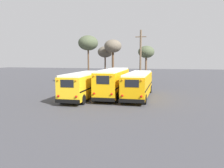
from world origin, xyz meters
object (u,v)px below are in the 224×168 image
object	(u,v)px
school_bus_0	(83,84)
bare_tree_2	(113,47)
utility_pole	(140,58)
school_bus_1	(113,82)
school_bus_2	(138,84)
bare_tree_1	(146,53)
bare_tree_3	(105,52)
bare_tree_0	(88,43)

from	to	relation	value
school_bus_0	bare_tree_2	distance (m)	18.74
school_bus_0	utility_pole	size ratio (longest dim) A/B	1.06
school_bus_1	school_bus_2	size ratio (longest dim) A/B	1.01
school_bus_0	bare_tree_1	world-z (taller)	bare_tree_1
school_bus_1	bare_tree_2	bearing A→B (deg)	104.15
school_bus_0	school_bus_2	size ratio (longest dim) A/B	0.92
bare_tree_1	bare_tree_3	distance (m)	9.91
bare_tree_0	school_bus_0	bearing A→B (deg)	-72.11
school_bus_0	school_bus_2	xyz separation A→B (m)	(6.18, 2.13, -0.00)
school_bus_0	bare_tree_0	world-z (taller)	bare_tree_0
school_bus_1	bare_tree_3	size ratio (longest dim) A/B	1.49
bare_tree_1	bare_tree_2	size ratio (longest dim) A/B	0.84
school_bus_2	utility_pole	bearing A→B (deg)	95.64
bare_tree_3	school_bus_0	bearing A→B (deg)	-81.04
school_bus_0	bare_tree_0	bearing A→B (deg)	107.89
bare_tree_3	school_bus_1	bearing A→B (deg)	-71.16
bare_tree_1	school_bus_0	bearing A→B (deg)	-108.83
school_bus_1	utility_pole	distance (m)	10.93
bare_tree_1	school_bus_2	bearing A→B (deg)	-88.08
utility_pole	bare_tree_3	size ratio (longest dim) A/B	1.28
bare_tree_0	bare_tree_1	bearing A→B (deg)	14.83
school_bus_2	bare_tree_3	distance (m)	21.46
school_bus_0	school_bus_1	bearing A→B (deg)	35.08
bare_tree_2	utility_pole	bearing A→B (deg)	-42.14
school_bus_1	bare_tree_2	size ratio (longest dim) A/B	1.29
school_bus_1	bare_tree_0	world-z (taller)	bare_tree_0
utility_pole	bare_tree_1	distance (m)	4.36
utility_pole	bare_tree_0	distance (m)	10.15
bare_tree_1	utility_pole	bearing A→B (deg)	-97.21
school_bus_0	bare_tree_3	distance (m)	21.58
bare_tree_0	bare_tree_1	distance (m)	10.69
school_bus_0	school_bus_2	world-z (taller)	school_bus_0
school_bus_0	utility_pole	world-z (taller)	utility_pole
school_bus_1	bare_tree_2	world-z (taller)	bare_tree_2
bare_tree_1	bare_tree_2	bearing A→B (deg)	169.20
school_bus_2	bare_tree_1	world-z (taller)	bare_tree_1
utility_pole	school_bus_0	bearing A→B (deg)	-112.46
school_bus_2	bare_tree_3	bearing A→B (deg)	116.81
bare_tree_2	school_bus_2	bearing A→B (deg)	-65.93
school_bus_0	bare_tree_2	xyz separation A→B (m)	(-0.89, 17.96, 5.30)
school_bus_0	bare_tree_2	world-z (taller)	bare_tree_2
school_bus_0	bare_tree_3	world-z (taller)	bare_tree_3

